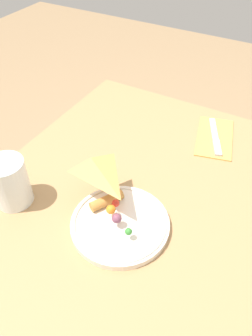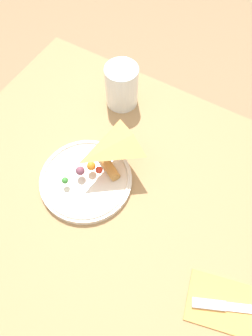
# 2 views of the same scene
# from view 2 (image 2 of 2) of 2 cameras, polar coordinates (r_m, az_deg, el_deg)

# --- Properties ---
(ground_plane) EXTENTS (6.00, 6.00, 0.00)m
(ground_plane) POSITION_cam_2_polar(r_m,az_deg,el_deg) (1.51, -0.42, -16.76)
(ground_plane) COLOR #997A56
(dining_table) EXTENTS (0.95, 0.76, 0.75)m
(dining_table) POSITION_cam_2_polar(r_m,az_deg,el_deg) (0.91, -0.67, -8.21)
(dining_table) COLOR #A87F51
(dining_table) RESTS_ON ground_plane
(plate_pizza) EXTENTS (0.23, 0.23, 0.05)m
(plate_pizza) POSITION_cam_2_polar(r_m,az_deg,el_deg) (0.80, -6.97, -1.86)
(plate_pizza) COLOR silver
(plate_pizza) RESTS_ON dining_table
(milk_glass) EXTENTS (0.09, 0.09, 0.12)m
(milk_glass) POSITION_cam_2_polar(r_m,az_deg,el_deg) (0.91, -0.75, 13.86)
(milk_glass) COLOR white
(milk_glass) RESTS_ON dining_table
(napkin_folded) EXTENTS (0.22, 0.15, 0.00)m
(napkin_folded) POSITION_cam_2_polar(r_m,az_deg,el_deg) (0.76, 18.60, -22.08)
(napkin_folded) COLOR #E59E4C
(napkin_folded) RESTS_ON dining_table
(butter_knife) EXTENTS (0.18, 0.09, 0.01)m
(butter_knife) POSITION_cam_2_polar(r_m,az_deg,el_deg) (0.75, 18.01, -22.03)
(butter_knife) COLOR #B2B2B7
(butter_knife) RESTS_ON napkin_folded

